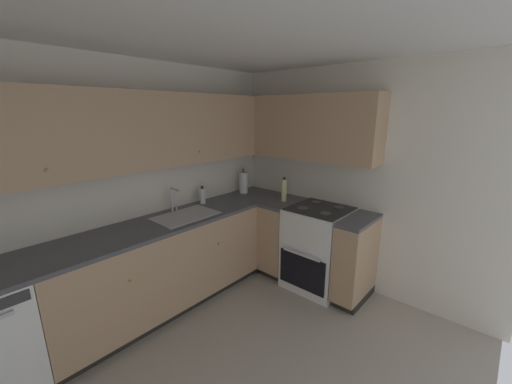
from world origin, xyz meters
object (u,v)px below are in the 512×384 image
Objects in this scene: soap_bottle at (202,196)px; paper_towel_roll at (244,183)px; oil_bottle at (284,190)px; oven_range at (318,247)px.

paper_towel_roll is at bearing -1.75° from soap_bottle.
soap_bottle is 0.72× the size of oil_bottle.
paper_towel_roll is 0.62m from oil_bottle.
soap_bottle is 0.63× the size of paper_towel_roll.
oven_range is 1.24m from paper_towel_roll.
oil_bottle reaches higher than soap_bottle.
oil_bottle is (0.69, -0.64, 0.04)m from soap_bottle.
paper_towel_roll is 1.15× the size of oil_bottle.
oven_range is at bearing -87.71° from oil_bottle.
paper_towel_roll is (0.66, -0.02, 0.04)m from soap_bottle.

